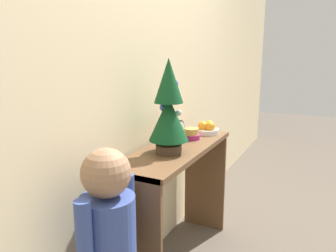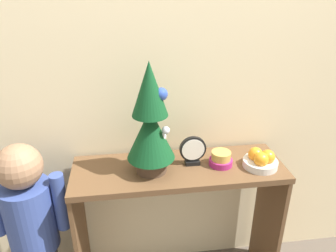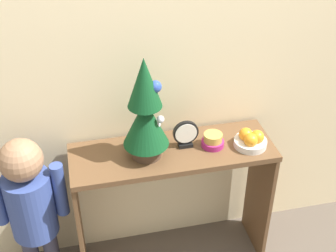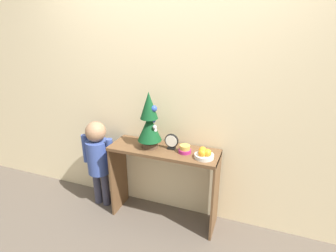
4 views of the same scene
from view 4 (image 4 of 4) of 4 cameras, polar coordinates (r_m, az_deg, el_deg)
ground_plane at (r=2.74m, az=-2.25°, el=-21.31°), size 12.00×12.00×0.00m
back_wall at (r=2.47m, az=0.83°, el=7.06°), size 7.00×0.05×2.50m
console_table at (r=2.53m, az=-0.92°, el=-8.95°), size 1.03×0.35×0.78m
mini_tree at (r=2.38m, az=-4.07°, el=0.99°), size 0.22×0.22×0.53m
fruit_bowl at (r=2.28m, az=7.86°, el=-6.07°), size 0.17×0.17×0.09m
singing_bowl at (r=2.36m, az=3.68°, el=-5.08°), size 0.11×0.11×0.07m
desk_clock at (r=2.40m, az=0.76°, el=-3.46°), size 0.13×0.04×0.15m
child_figure at (r=2.82m, az=-14.97°, el=-6.13°), size 0.36×0.23×0.96m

